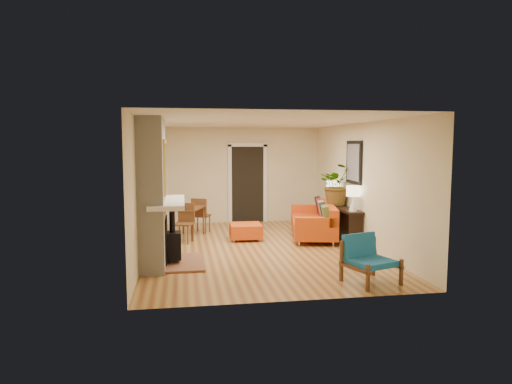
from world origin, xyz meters
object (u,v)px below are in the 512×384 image
(houseplant, at_px, (338,184))
(blue_chair, at_px, (367,256))
(ottoman, at_px, (246,230))
(dining_table, at_px, (190,213))
(console_table, at_px, (342,213))
(sofa, at_px, (316,221))
(lamp_far, at_px, (333,189))
(lamp_near, at_px, (353,195))

(houseplant, bearing_deg, blue_chair, -102.02)
(ottoman, distance_m, blue_chair, 3.74)
(blue_chair, height_order, houseplant, houseplant)
(dining_table, height_order, console_table, dining_table)
(sofa, height_order, ottoman, sofa)
(sofa, height_order, houseplant, houseplant)
(ottoman, relative_size, lamp_far, 1.33)
(console_table, xyz_separation_m, lamp_far, (0.00, 0.67, 0.49))
(sofa, bearing_deg, console_table, -22.82)
(sofa, relative_size, lamp_far, 4.25)
(houseplant, bearing_deg, sofa, -175.00)
(blue_chair, xyz_separation_m, houseplant, (0.75, 3.52, 0.81))
(sofa, height_order, dining_table, dining_table)
(houseplant, bearing_deg, dining_table, 173.59)
(ottoman, distance_m, dining_table, 1.36)
(console_table, bearing_deg, sofa, 157.18)
(dining_table, distance_m, lamp_far, 3.46)
(blue_chair, distance_m, dining_table, 4.74)
(sofa, xyz_separation_m, console_table, (0.53, -0.22, 0.20))
(blue_chair, bearing_deg, console_table, 76.85)
(sofa, distance_m, console_table, 0.61)
(ottoman, xyz_separation_m, houseplant, (2.19, 0.08, 1.01))
(dining_table, distance_m, console_table, 3.49)
(dining_table, xyz_separation_m, console_table, (3.43, -0.65, 0.02))
(houseplant, bearing_deg, lamp_near, -89.40)
(sofa, bearing_deg, ottoman, -178.93)
(ottoman, bearing_deg, houseplant, 2.02)
(console_table, height_order, houseplant, houseplant)
(sofa, height_order, console_table, sofa)
(blue_chair, relative_size, lamp_near, 1.66)
(blue_chair, height_order, lamp_far, lamp_far)
(sofa, xyz_separation_m, houseplant, (0.52, 0.05, 0.84))
(dining_table, xyz_separation_m, houseplant, (3.42, -0.38, 0.65))
(ottoman, bearing_deg, console_table, -5.03)
(lamp_far, bearing_deg, sofa, -140.40)
(console_table, distance_m, lamp_far, 0.82)
(lamp_far, bearing_deg, dining_table, -179.81)
(sofa, relative_size, console_table, 1.24)
(lamp_near, distance_m, lamp_far, 1.35)
(console_table, height_order, lamp_near, lamp_near)
(dining_table, bearing_deg, houseplant, -6.41)
(dining_table, relative_size, houseplant, 1.65)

